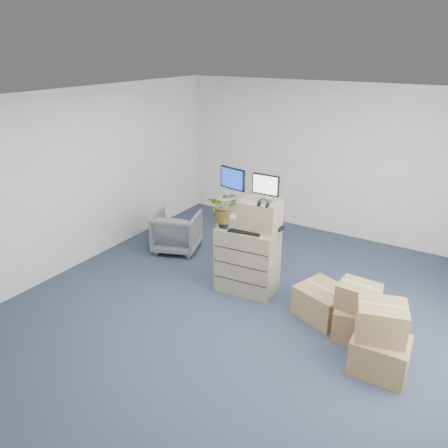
{
  "coord_description": "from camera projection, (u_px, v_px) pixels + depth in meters",
  "views": [
    {
      "loc": [
        2.46,
        -4.23,
        3.39
      ],
      "look_at": [
        -0.4,
        0.4,
        1.14
      ],
      "focal_mm": 35.0,
      "sensor_mm": 36.0,
      "label": 1
    }
  ],
  "objects": [
    {
      "name": "office_chair",
      "position": [
        177.0,
        230.0,
        7.63
      ],
      "size": [
        0.94,
        0.91,
        0.77
      ],
      "primitive_type": "imported",
      "rotation": [
        0.0,
        0.0,
        3.49
      ],
      "color": "slate",
      "rests_on": "ground"
    },
    {
      "name": "wall_back",
      "position": [
        331.0,
        161.0,
        8.04
      ],
      "size": [
        6.0,
        0.02,
        2.8
      ],
      "primitive_type": "cube",
      "color": "silver",
      "rests_on": "ground"
    },
    {
      "name": "ground",
      "position": [
        234.0,
        319.0,
        5.81
      ],
      "size": [
        7.0,
        7.0,
        0.0
      ],
      "primitive_type": "plane",
      "color": "#22283D",
      "rests_on": "ground"
    },
    {
      "name": "filing_cabinet_upper",
      "position": [
        250.0,
        213.0,
        6.09
      ],
      "size": [
        0.88,
        0.5,
        0.42
      ],
      "primitive_type": "cube",
      "rotation": [
        0.0,
        0.0,
        0.09
      ],
      "color": "gray",
      "rests_on": "filing_cabinet_lower"
    },
    {
      "name": "headphones",
      "position": [
        263.0,
        203.0,
        5.73
      ],
      "size": [
        0.14,
        0.03,
        0.14
      ],
      "primitive_type": "torus",
      "rotation": [
        1.57,
        0.0,
        0.09
      ],
      "color": "black",
      "rests_on": "filing_cabinet_upper"
    },
    {
      "name": "filing_cabinet_lower",
      "position": [
        247.0,
        260.0,
        6.32
      ],
      "size": [
        0.89,
        0.59,
        0.99
      ],
      "primitive_type": "cube",
      "rotation": [
        0.0,
        0.0,
        0.09
      ],
      "color": "gray",
      "rests_on": "ground"
    },
    {
      "name": "cardboard_boxes",
      "position": [
        355.0,
        320.0,
        5.23
      ],
      "size": [
        1.6,
        1.34,
        0.83
      ],
      "color": "olive",
      "rests_on": "ground"
    },
    {
      "name": "monitor_left",
      "position": [
        233.0,
        181.0,
        6.0
      ],
      "size": [
        0.42,
        0.21,
        0.42
      ],
      "rotation": [
        0.0,
        0.0,
        -0.21
      ],
      "color": "#99999E",
      "rests_on": "filing_cabinet_upper"
    },
    {
      "name": "potted_plant",
      "position": [
        225.0,
        211.0,
        6.06
      ],
      "size": [
        0.56,
        0.59,
        0.45
      ],
      "rotation": [
        0.0,
        0.0,
        0.09
      ],
      "color": "#8BA383",
      "rests_on": "filing_cabinet_lower"
    },
    {
      "name": "phone_dock",
      "position": [
        249.0,
        224.0,
        6.17
      ],
      "size": [
        0.05,
        0.05,
        0.11
      ],
      "rotation": [
        0.0,
        0.0,
        0.09
      ],
      "color": "silver",
      "rests_on": "filing_cabinet_lower"
    },
    {
      "name": "mouse",
      "position": [
        266.0,
        234.0,
        5.91
      ],
      "size": [
        0.11,
        0.08,
        0.03
      ],
      "primitive_type": "ellipsoid",
      "rotation": [
        0.0,
        0.0,
        0.19
      ],
      "color": "silver",
      "rests_on": "filing_cabinet_lower"
    },
    {
      "name": "keyboard",
      "position": [
        246.0,
        231.0,
        6.02
      ],
      "size": [
        0.49,
        0.26,
        0.02
      ],
      "primitive_type": "cube",
      "rotation": [
        0.0,
        0.0,
        0.16
      ],
      "color": "black",
      "rests_on": "filing_cabinet_lower"
    },
    {
      "name": "water_bottle",
      "position": [
        254.0,
        220.0,
        6.08
      ],
      "size": [
        0.08,
        0.08,
        0.27
      ],
      "primitive_type": "cylinder",
      "color": "gray",
      "rests_on": "filing_cabinet_lower"
    },
    {
      "name": "tissue_box",
      "position": [
        270.0,
        224.0,
        6.05
      ],
      "size": [
        0.22,
        0.12,
        0.08
      ],
      "primitive_type": "cube",
      "rotation": [
        0.0,
        0.0,
        -0.09
      ],
      "color": "#388CC0",
      "rests_on": "external_drive"
    },
    {
      "name": "monitor_right",
      "position": [
        265.0,
        187.0,
        5.82
      ],
      "size": [
        0.39,
        0.15,
        0.39
      ],
      "rotation": [
        0.0,
        0.0,
        -0.0
      ],
      "color": "#99999E",
      "rests_on": "filing_cabinet_upper"
    },
    {
      "name": "external_drive",
      "position": [
        276.0,
        228.0,
        6.09
      ],
      "size": [
        0.2,
        0.16,
        0.05
      ],
      "primitive_type": "cube",
      "rotation": [
        0.0,
        0.0,
        -0.13
      ],
      "color": "black",
      "rests_on": "filing_cabinet_lower"
    }
  ]
}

